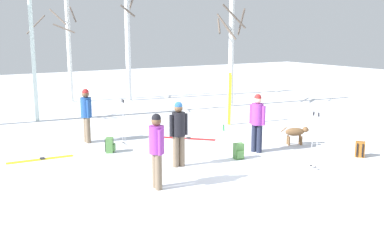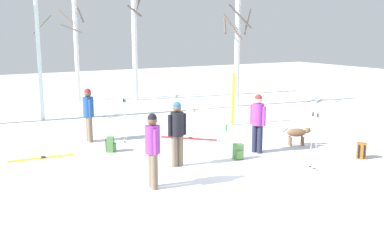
{
  "view_description": "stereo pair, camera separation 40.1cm",
  "coord_description": "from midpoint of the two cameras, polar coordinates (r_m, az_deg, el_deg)",
  "views": [
    {
      "loc": [
        -6.48,
        -8.69,
        3.5
      ],
      "look_at": [
        0.09,
        2.04,
        1.0
      ],
      "focal_mm": 42.31,
      "sensor_mm": 36.0,
      "label": 1
    },
    {
      "loc": [
        -6.13,
        -8.89,
        3.5
      ],
      "look_at": [
        0.09,
        2.04,
        1.0
      ],
      "focal_mm": 42.31,
      "sensor_mm": 36.0,
      "label": 2
    }
  ],
  "objects": [
    {
      "name": "ground_plane",
      "position": [
        11.37,
        5.78,
        -6.75
      ],
      "size": [
        60.0,
        60.0,
        0.0
      ],
      "primitive_type": "plane",
      "color": "white"
    },
    {
      "name": "person_0",
      "position": [
        13.15,
        9.15,
        0.05
      ],
      "size": [
        0.34,
        0.5,
        1.72
      ],
      "color": "#1E2338",
      "rests_on": "ground_plane"
    },
    {
      "name": "person_1",
      "position": [
        14.62,
        -12.16,
        1.06
      ],
      "size": [
        0.34,
        0.52,
        1.72
      ],
      "color": "#72604C",
      "rests_on": "ground_plane"
    },
    {
      "name": "person_2",
      "position": [
        11.66,
        -0.9,
        -1.24
      ],
      "size": [
        0.52,
        0.34,
        1.72
      ],
      "color": "#72604C",
      "rests_on": "ground_plane"
    },
    {
      "name": "person_3",
      "position": [
        10.06,
        -3.85,
        -3.28
      ],
      "size": [
        0.34,
        0.52,
        1.72
      ],
      "color": "#72604C",
      "rests_on": "ground_plane"
    },
    {
      "name": "dog",
      "position": [
        14.35,
        13.99,
        -1.63
      ],
      "size": [
        0.82,
        0.47,
        0.57
      ],
      "color": "brown",
      "rests_on": "ground_plane"
    },
    {
      "name": "ski_pair_planted_0",
      "position": [
        16.94,
        5.9,
        2.61
      ],
      "size": [
        0.05,
        0.16,
        1.97
      ],
      "color": "yellow",
      "rests_on": "ground_plane"
    },
    {
      "name": "ski_pair_lying_0",
      "position": [
        13.24,
        -17.6,
        -4.59
      ],
      "size": [
        1.79,
        0.3,
        0.05
      ],
      "color": "yellow",
      "rests_on": "ground_plane"
    },
    {
      "name": "ski_pair_lying_1",
      "position": [
        14.87,
        0.37,
        -2.34
      ],
      "size": [
        1.47,
        1.45,
        0.05
      ],
      "color": "red",
      "rests_on": "ground_plane"
    },
    {
      "name": "ski_poles_0",
      "position": [
        11.84,
        16.08,
        -2.43
      ],
      "size": [
        0.07,
        0.27,
        1.48
      ],
      "color": "#B2B2BC",
      "rests_on": "ground_plane"
    },
    {
      "name": "ski_poles_1",
      "position": [
        14.09,
        -7.66,
        -0.05
      ],
      "size": [
        0.07,
        0.22,
        1.43
      ],
      "color": "#B2B2BC",
      "rests_on": "ground_plane"
    },
    {
      "name": "backpack_0",
      "position": [
        13.42,
        -9.37,
        -3.09
      ],
      "size": [
        0.34,
        0.33,
        0.44
      ],
      "color": "#4C7F3F",
      "rests_on": "ground_plane"
    },
    {
      "name": "backpack_1",
      "position": [
        13.5,
        21.38,
        -3.64
      ],
      "size": [
        0.35,
        0.34,
        0.44
      ],
      "color": "#99591E",
      "rests_on": "ground_plane"
    },
    {
      "name": "backpack_2",
      "position": [
        12.57,
        6.76,
        -4.0
      ],
      "size": [
        0.3,
        0.32,
        0.44
      ],
      "color": "#4C7F3F",
      "rests_on": "ground_plane"
    },
    {
      "name": "water_bottle_0",
      "position": [
        16.06,
        5.07,
        -1.02
      ],
      "size": [
        0.07,
        0.07,
        0.22
      ],
      "color": "green",
      "rests_on": "ground_plane"
    },
    {
      "name": "birch_tree_1",
      "position": [
        18.54,
        -18.26,
        9.8
      ],
      "size": [
        1.21,
        1.17,
        6.47
      ],
      "color": "silver",
      "rests_on": "ground_plane"
    },
    {
      "name": "birch_tree_2",
      "position": [
        23.17,
        -13.95,
        9.41
      ],
      "size": [
        1.24,
        1.1,
        5.63
      ],
      "color": "white",
      "rests_on": "ground_plane"
    },
    {
      "name": "birch_tree_3",
      "position": [
        23.03,
        -6.73,
        11.86
      ],
      "size": [
        1.33,
        1.26,
        7.33
      ],
      "color": "silver",
      "rests_on": "ground_plane"
    },
    {
      "name": "birch_tree_4",
      "position": [
        21.07,
        6.24,
        9.15
      ],
      "size": [
        1.48,
        1.57,
        5.18
      ],
      "color": "silver",
      "rests_on": "ground_plane"
    }
  ]
}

